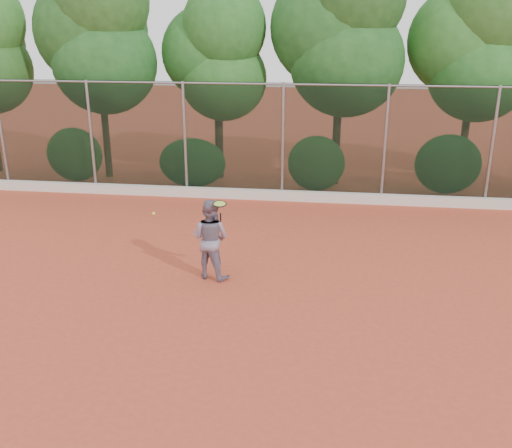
# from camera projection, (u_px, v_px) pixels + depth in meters

# --- Properties ---
(ground) EXTENTS (80.00, 80.00, 0.00)m
(ground) POSITION_uv_depth(u_px,v_px,m) (249.00, 301.00, 11.07)
(ground) COLOR #C0472D
(ground) RESTS_ON ground
(concrete_curb) EXTENTS (24.00, 0.20, 0.30)m
(concrete_curb) POSITION_uv_depth(u_px,v_px,m) (281.00, 195.00, 17.40)
(concrete_curb) COLOR silver
(concrete_curb) RESTS_ON ground
(tennis_player) EXTENTS (0.99, 0.87, 1.72)m
(tennis_player) POSITION_uv_depth(u_px,v_px,m) (210.00, 239.00, 11.89)
(tennis_player) COLOR slate
(tennis_player) RESTS_ON ground
(chainlink_fence) EXTENTS (24.09, 0.09, 3.50)m
(chainlink_fence) POSITION_uv_depth(u_px,v_px,m) (283.00, 139.00, 17.00)
(chainlink_fence) COLOR black
(chainlink_fence) RESTS_ON ground
(foliage_backdrop) EXTENTS (23.70, 3.63, 7.55)m
(foliage_backdrop) POSITION_uv_depth(u_px,v_px,m) (272.00, 47.00, 18.07)
(foliage_backdrop) COLOR #422A19
(foliage_backdrop) RESTS_ON ground
(tennis_racket) EXTENTS (0.34, 0.34, 0.53)m
(tennis_racket) POSITION_uv_depth(u_px,v_px,m) (220.00, 206.00, 11.47)
(tennis_racket) COLOR black
(tennis_racket) RESTS_ON ground
(tennis_ball_in_flight) EXTENTS (0.07, 0.07, 0.07)m
(tennis_ball_in_flight) POSITION_uv_depth(u_px,v_px,m) (154.00, 213.00, 12.07)
(tennis_ball_in_flight) COLOR #EEF638
(tennis_ball_in_flight) RESTS_ON ground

